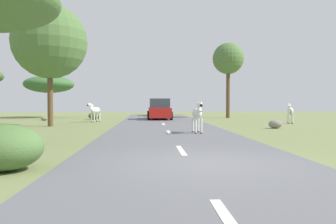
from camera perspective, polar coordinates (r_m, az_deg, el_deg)
The scene contains 15 objects.
ground_plane at distance 7.96m, azimuth 6.15°, elevation -8.94°, with size 90.00×90.00×0.00m, color olive.
road at distance 7.91m, azimuth 3.68°, elevation -8.82°, with size 6.00×64.00×0.05m, color slate.
lane_markings at distance 6.93m, azimuth 4.70°, elevation -10.08°, with size 0.16×56.00×0.01m.
zebra_0 at distance 15.40m, azimuth 5.06°, elevation -0.33°, with size 0.47×1.58×1.48m.
zebra_1 at distance 25.37m, azimuth -12.44°, elevation 0.27°, with size 0.94×1.44×1.47m.
zebra_2 at distance 24.78m, azimuth 20.20°, elevation 0.16°, with size 0.71×1.50×1.46m.
car_0 at distance 36.16m, azimuth -1.18°, elevation 0.66°, with size 2.22×4.44×1.74m.
car_1 at distance 28.09m, azimuth -1.49°, elevation 0.38°, with size 2.06×4.36×1.74m.
tree_2 at distance 34.20m, azimuth -19.71°, elevation 4.47°, with size 4.70×4.70×4.05m.
tree_3 at distance 32.19m, azimuth 10.28°, elevation 8.88°, with size 2.93×2.93×7.08m.
tree_4 at distance 21.92m, azimuth -19.62°, elevation 11.28°, with size 4.52×4.52×7.44m.
bush_1 at distance 7.95m, azimuth -26.37°, elevation -5.47°, with size 1.67×1.50×1.00m, color #4C7038.
bush_3 at distance 29.19m, azimuth -12.50°, elevation -0.67°, with size 1.03×0.93×0.62m, color #425B2D.
rock_0 at distance 28.58m, azimuth -20.45°, elevation -1.08°, with size 0.53×0.39×0.32m, color gray.
rock_1 at distance 19.71m, azimuth 17.90°, elevation -2.00°, with size 0.75×0.56×0.48m, color gray.
Camera 1 is at (-1.29, -7.72, 1.46)m, focal length 35.56 mm.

